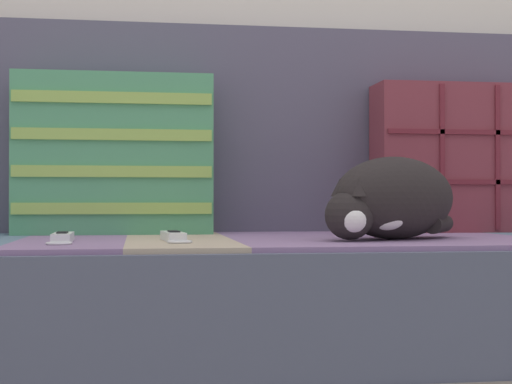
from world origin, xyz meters
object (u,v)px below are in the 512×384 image
at_px(couch, 276,333).
at_px(throw_pillow_striped, 114,155).
at_px(sleeping_cat, 391,200).
at_px(game_remote_near, 174,237).
at_px(game_remote_far, 62,238).
at_px(throw_pillow_quilted, 459,158).

distance_m(couch, throw_pillow_striped, 0.59).
height_order(sleeping_cat, game_remote_near, sleeping_cat).
bearing_deg(couch, sleeping_cat, -34.78).
xyz_separation_m(sleeping_cat, game_remote_far, (-0.67, -0.01, -0.07)).
xyz_separation_m(couch, sleeping_cat, (0.22, -0.15, 0.30)).
relative_size(game_remote_near, game_remote_far, 1.02).
relative_size(throw_pillow_quilted, throw_pillow_striped, 0.94).
relative_size(couch, sleeping_cat, 5.90).
bearing_deg(sleeping_cat, throw_pillow_quilted, 49.54).
distance_m(couch, throw_pillow_quilted, 0.69).
relative_size(couch, game_remote_far, 11.56).
distance_m(throw_pillow_quilted, throw_pillow_striped, 0.89).
height_order(couch, throw_pillow_striped, throw_pillow_striped).
distance_m(throw_pillow_striped, game_remote_far, 0.42).
distance_m(throw_pillow_striped, game_remote_near, 0.41).
xyz_separation_m(couch, game_remote_far, (-0.45, -0.16, 0.23)).
distance_m(couch, game_remote_far, 0.53).
xyz_separation_m(couch, game_remote_near, (-0.24, -0.14, 0.23)).
xyz_separation_m(couch, throw_pillow_striped, (-0.37, 0.20, 0.41)).
height_order(sleeping_cat, game_remote_far, sleeping_cat).
bearing_deg(game_remote_near, game_remote_far, -174.84).
distance_m(throw_pillow_quilted, game_remote_far, 1.06).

